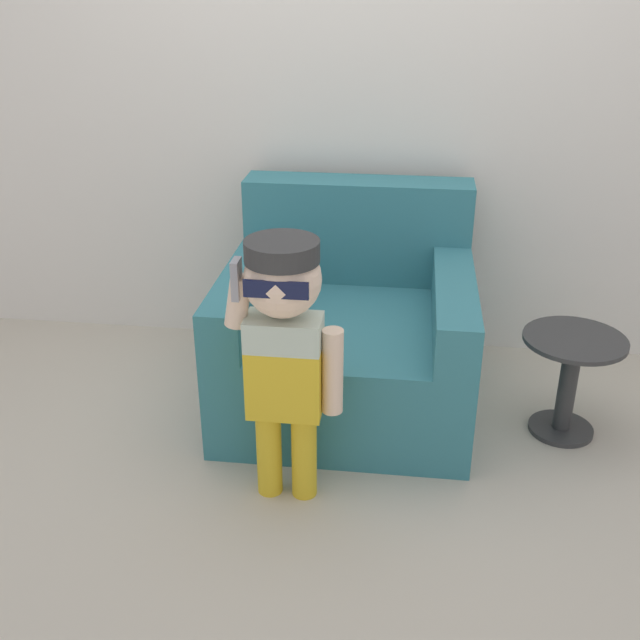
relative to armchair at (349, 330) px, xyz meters
The scene contains 5 objects.
ground_plane 0.34m from the armchair, 112.72° to the right, with size 10.00×10.00×0.00m, color #BCB29E.
wall_back 1.14m from the armchair, 96.01° to the left, with size 10.00×0.05×2.60m.
armchair is the anchor object (origin of this frame).
person_child 0.81m from the armchair, 101.90° to the right, with size 0.40×0.30×0.97m.
side_table 0.92m from the armchair, 12.30° to the right, with size 0.40×0.40×0.43m.
Camera 1 is at (0.30, -2.74, 1.74)m, focal length 42.00 mm.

